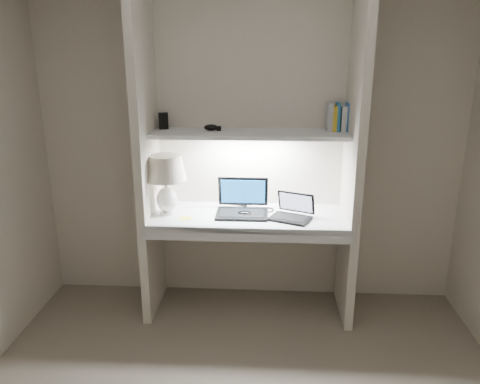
# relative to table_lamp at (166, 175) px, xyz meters

# --- Properties ---
(back_wall) EXTENTS (3.20, 0.01, 2.50)m
(back_wall) POSITION_rel_table_lamp_xyz_m (0.60, 0.29, 0.18)
(back_wall) COLOR beige
(back_wall) RESTS_ON floor
(alcove_panel_left) EXTENTS (0.06, 0.55, 2.50)m
(alcove_panel_left) POSITION_rel_table_lamp_xyz_m (-0.13, 0.02, 0.18)
(alcove_panel_left) COLOR beige
(alcove_panel_left) RESTS_ON floor
(alcove_panel_right) EXTENTS (0.06, 0.55, 2.50)m
(alcove_panel_right) POSITION_rel_table_lamp_xyz_m (1.33, 0.02, 0.18)
(alcove_panel_right) COLOR beige
(alcove_panel_right) RESTS_ON floor
(desk) EXTENTS (1.40, 0.55, 0.04)m
(desk) POSITION_rel_table_lamp_xyz_m (0.60, 0.02, -0.32)
(desk) COLOR white
(desk) RESTS_ON alcove_panel_left
(desk_apron) EXTENTS (1.46, 0.03, 0.10)m
(desk_apron) POSITION_rel_table_lamp_xyz_m (0.60, -0.24, -0.35)
(desk_apron) COLOR silver
(desk_apron) RESTS_ON desk
(shelf) EXTENTS (1.40, 0.36, 0.03)m
(shelf) POSITION_rel_table_lamp_xyz_m (0.60, 0.11, 0.28)
(shelf) COLOR silver
(shelf) RESTS_ON back_wall
(strip_light) EXTENTS (0.60, 0.04, 0.02)m
(strip_light) POSITION_rel_table_lamp_xyz_m (0.60, 0.11, 0.26)
(strip_light) COLOR white
(strip_light) RESTS_ON shelf
(table_lamp) EXTENTS (0.30, 0.30, 0.44)m
(table_lamp) POSITION_rel_table_lamp_xyz_m (0.00, 0.00, 0.00)
(table_lamp) COLOR white
(table_lamp) RESTS_ON desk
(laptop_main) EXTENTS (0.37, 0.32, 0.25)m
(laptop_main) POSITION_rel_table_lamp_xyz_m (0.55, 0.06, -0.24)
(laptop_main) COLOR black
(laptop_main) RESTS_ON desk
(laptop_netbook) EXTENTS (0.35, 0.33, 0.18)m
(laptop_netbook) POSITION_rel_table_lamp_xyz_m (0.91, -0.04, -0.26)
(laptop_netbook) COLOR black
(laptop_netbook) RESTS_ON desk
(speaker) EXTENTS (0.13, 0.10, 0.16)m
(speaker) POSITION_rel_table_lamp_xyz_m (0.53, 0.24, -0.22)
(speaker) COLOR silver
(speaker) RESTS_ON desk
(mouse) EXTENTS (0.10, 0.07, 0.04)m
(mouse) POSITION_rel_table_lamp_xyz_m (0.57, -0.01, -0.28)
(mouse) COLOR black
(mouse) RESTS_ON desk
(cable_coil) EXTENTS (0.13, 0.13, 0.01)m
(cable_coil) POSITION_rel_table_lamp_xyz_m (0.73, 0.11, -0.29)
(cable_coil) COLOR black
(cable_coil) RESTS_ON desk
(sticky_note) EXTENTS (0.08, 0.08, 0.00)m
(sticky_note) POSITION_rel_table_lamp_xyz_m (0.15, -0.09, -0.30)
(sticky_note) COLOR yellow
(sticky_note) RESTS_ON desk
(book_row) EXTENTS (0.19, 0.13, 0.20)m
(book_row) POSITION_rel_table_lamp_xyz_m (1.24, 0.20, 0.39)
(book_row) COLOR silver
(book_row) RESTS_ON shelf
(shelf_box) EXTENTS (0.08, 0.06, 0.12)m
(shelf_box) POSITION_rel_table_lamp_xyz_m (-0.04, 0.20, 0.36)
(shelf_box) COLOR black
(shelf_box) RESTS_ON shelf
(shelf_gadget) EXTENTS (0.11, 0.08, 0.05)m
(shelf_gadget) POSITION_rel_table_lamp_xyz_m (0.32, 0.15, 0.32)
(shelf_gadget) COLOR black
(shelf_gadget) RESTS_ON shelf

